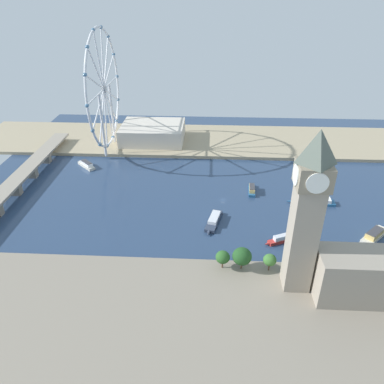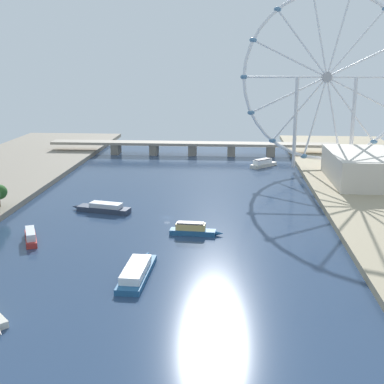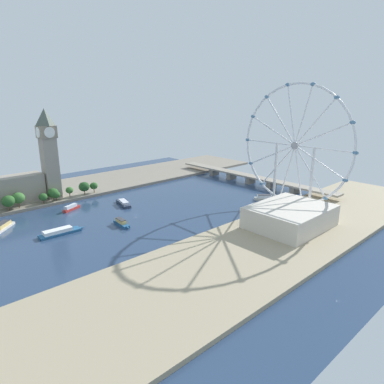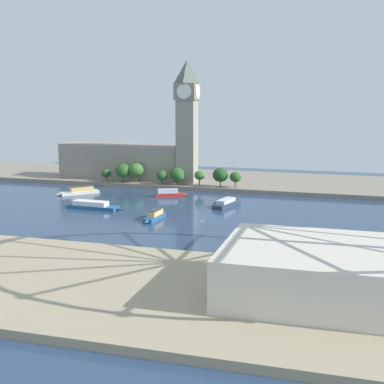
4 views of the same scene
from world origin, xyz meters
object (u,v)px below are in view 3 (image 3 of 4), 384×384
object	(u,v)px
tour_boat_5	(72,208)
tour_boat_0	(2,227)
riverside_hall	(290,216)
ferris_wheel	(295,146)
tour_boat_4	(265,198)
tour_boat_1	(122,223)
clock_tower	(49,153)
river_bridge	(251,178)
tour_boat_2	(60,232)
tour_boat_3	(123,203)

from	to	relation	value
tour_boat_5	tour_boat_0	bearing A→B (deg)	164.32
riverside_hall	tour_boat_0	world-z (taller)	riverside_hall
ferris_wheel	tour_boat_4	world-z (taller)	ferris_wheel
ferris_wheel	tour_boat_1	bearing A→B (deg)	-119.66
clock_tower	riverside_hall	bearing A→B (deg)	27.40
river_bridge	tour_boat_4	distance (m)	68.88
tour_boat_1	river_bridge	bearing A→B (deg)	98.30
tour_boat_0	tour_boat_4	distance (m)	245.68
tour_boat_2	tour_boat_4	bearing A→B (deg)	-13.87
ferris_wheel	tour_boat_2	xyz separation A→B (m)	(-93.14, -180.98, -59.65)
riverside_hall	river_bridge	bearing A→B (deg)	140.05
river_bridge	tour_boat_5	distance (m)	212.14
tour_boat_2	tour_boat_4	distance (m)	202.63
tour_boat_3	tour_boat_4	bearing A→B (deg)	-112.67
tour_boat_0	tour_boat_1	bearing A→B (deg)	98.42
clock_tower	river_bridge	bearing A→B (deg)	65.21
clock_tower	tour_boat_5	bearing A→B (deg)	0.16
tour_boat_3	clock_tower	bearing A→B (deg)	49.11
tour_boat_1	tour_boat_0	bearing A→B (deg)	-123.20
tour_boat_0	clock_tower	bearing A→B (deg)	174.59
tour_boat_0	tour_boat_2	world-z (taller)	tour_boat_0
river_bridge	tour_boat_5	xyz separation A→B (m)	(-52.59, -205.46, -5.05)
tour_boat_2	tour_boat_4	size ratio (longest dim) A/B	1.75
tour_boat_2	tour_boat_3	world-z (taller)	tour_boat_3
riverside_hall	tour_boat_4	xyz separation A→B (m)	(-61.85, 53.44, -9.16)
clock_tower	riverside_hall	distance (m)	239.94
tour_boat_2	tour_boat_5	size ratio (longest dim) A/B	1.72
tour_boat_0	tour_boat_1	world-z (taller)	tour_boat_0
ferris_wheel	tour_boat_0	bearing A→B (deg)	-122.56
riverside_hall	tour_boat_0	bearing A→B (deg)	-132.79
ferris_wheel	tour_boat_4	distance (m)	71.64
ferris_wheel	tour_boat_5	size ratio (longest dim) A/B	5.21
riverside_hall	river_bridge	world-z (taller)	riverside_hall
ferris_wheel	tour_boat_3	distance (m)	172.33
clock_tower	tour_boat_1	bearing A→B (deg)	7.13
clock_tower	tour_boat_2	bearing A→B (deg)	-19.25
tour_boat_4	tour_boat_5	world-z (taller)	tour_boat_4
riverside_hall	tour_boat_0	distance (m)	234.67
tour_boat_2	river_bridge	bearing A→B (deg)	1.54
clock_tower	tour_boat_3	world-z (taller)	clock_tower
tour_boat_3	tour_boat_2	bearing A→B (deg)	125.22
ferris_wheel	tour_boat_0	size ratio (longest dim) A/B	4.44
river_bridge	tour_boat_3	bearing A→B (deg)	-101.48
tour_boat_0	tour_boat_3	size ratio (longest dim) A/B	0.81
clock_tower	tour_boat_2	distance (m)	109.53
river_bridge	tour_boat_0	xyz separation A→B (m)	(-43.97, -268.68, -5.04)
tour_boat_0	tour_boat_3	world-z (taller)	tour_boat_0
tour_boat_5	clock_tower	bearing A→B (deg)	66.71
clock_tower	tour_boat_4	bearing A→B (deg)	47.58
riverside_hall	tour_boat_4	size ratio (longest dim) A/B	3.00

